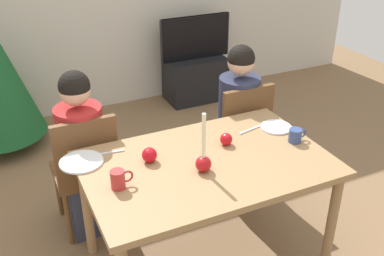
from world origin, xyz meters
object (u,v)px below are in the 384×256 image
(chair_right, at_px, (240,131))
(candle_centerpiece, at_px, (203,160))
(mug_right, at_px, (296,135))
(dining_table, at_px, (207,174))
(person_left_child, at_px, (84,157))
(apple_near_candle, at_px, (149,155))
(person_right_child, at_px, (238,123))
(mug_left, at_px, (119,179))
(plate_left, at_px, (81,162))
(apple_by_left_plate, at_px, (226,139))
(tv, at_px, (195,37))
(chair_left, at_px, (86,167))
(tv_stand, at_px, (195,79))
(plate_right, at_px, (276,127))

(chair_right, distance_m, candle_centerpiece, 0.99)
(mug_right, bearing_deg, dining_table, 177.65)
(person_left_child, height_order, apple_near_candle, person_left_child)
(person_right_child, distance_m, mug_right, 0.70)
(candle_centerpiece, relative_size, mug_left, 2.87)
(plate_left, xyz_separation_m, apple_by_left_plate, (0.84, -0.17, 0.03))
(chair_right, relative_size, person_left_child, 0.77)
(tv, xyz_separation_m, mug_left, (-1.55, -2.33, 0.09))
(mug_right, bearing_deg, person_left_child, 150.46)
(chair_left, xyz_separation_m, candle_centerpiece, (0.52, -0.68, 0.31))
(dining_table, bearing_deg, apple_by_left_plate, 32.31)
(tv, bearing_deg, person_right_child, -104.76)
(dining_table, relative_size, mug_right, 11.51)
(person_left_child, relative_size, tv, 1.48)
(tv_stand, xyz_separation_m, apple_near_candle, (-1.32, -2.16, 0.55))
(chair_right, bearing_deg, mug_right, -89.19)
(tv_stand, relative_size, apple_by_left_plate, 8.44)
(plate_right, bearing_deg, tv_stand, 78.46)
(tv_stand, xyz_separation_m, plate_left, (-1.67, -2.01, 0.52))
(person_right_child, relative_size, apple_by_left_plate, 15.46)
(mug_left, bearing_deg, person_left_child, 94.27)
(chair_left, distance_m, person_right_child, 1.17)
(dining_table, xyz_separation_m, chair_right, (0.59, 0.61, -0.15))
(person_right_child, relative_size, mug_left, 9.53)
(tv, xyz_separation_m, apple_by_left_plate, (-0.83, -2.18, 0.08))
(plate_left, distance_m, mug_left, 0.35)
(person_left_child, bearing_deg, chair_left, -90.00)
(plate_right, bearing_deg, tv, 78.46)
(candle_centerpiece, xyz_separation_m, plate_left, (-0.59, 0.37, -0.07))
(apple_by_left_plate, bearing_deg, mug_right, -19.74)
(tv_stand, height_order, mug_right, mug_right)
(plate_left, distance_m, apple_near_candle, 0.39)
(mug_left, height_order, mug_right, mug_left)
(person_left_child, distance_m, candle_centerpiece, 0.92)
(tv_stand, height_order, candle_centerpiece, candle_centerpiece)
(dining_table, height_order, chair_right, chair_right)
(person_right_child, bearing_deg, apple_near_candle, -150.31)
(person_right_child, xyz_separation_m, plate_right, (0.00, -0.47, 0.19))
(tv, distance_m, candle_centerpiece, 2.62)
(tv_stand, distance_m, mug_right, 2.43)
(chair_left, relative_size, mug_left, 7.32)
(dining_table, distance_m, chair_left, 0.85)
(person_left_child, distance_m, apple_near_candle, 0.62)
(mug_left, bearing_deg, mug_right, 0.38)
(tv, height_order, apple_near_candle, tv)
(person_right_child, relative_size, plate_left, 4.71)
(person_right_child, relative_size, plate_right, 5.81)
(chair_left, height_order, person_left_child, person_left_child)
(person_left_child, distance_m, mug_right, 1.37)
(chair_right, xyz_separation_m, apple_by_left_plate, (-0.39, -0.49, 0.28))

